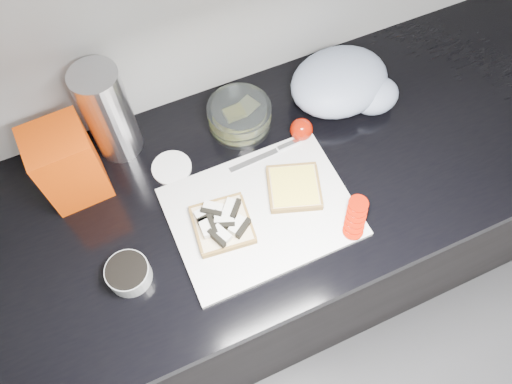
{
  "coord_description": "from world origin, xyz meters",
  "views": [
    {
      "loc": [
        -0.21,
        0.68,
        1.91
      ],
      "look_at": [
        0.0,
        1.15,
        0.95
      ],
      "focal_mm": 35.0,
      "sensor_mm": 36.0,
      "label": 1
    }
  ],
  "objects_px": {
    "steel_canister": "(108,113)",
    "cutting_board": "(261,212)",
    "bread_bag": "(68,164)",
    "glass_bowl": "(239,116)"
  },
  "relations": [
    {
      "from": "cutting_board",
      "to": "steel_canister",
      "type": "relative_size",
      "value": 1.6
    },
    {
      "from": "glass_bowl",
      "to": "steel_canister",
      "type": "xyz_separation_m",
      "value": [
        -0.29,
        0.06,
        0.09
      ]
    },
    {
      "from": "bread_bag",
      "to": "steel_canister",
      "type": "xyz_separation_m",
      "value": [
        0.12,
        0.07,
        0.03
      ]
    },
    {
      "from": "steel_canister",
      "to": "cutting_board",
      "type": "bearing_deg",
      "value": -52.79
    },
    {
      "from": "cutting_board",
      "to": "bread_bag",
      "type": "bearing_deg",
      "value": 146.41
    },
    {
      "from": "cutting_board",
      "to": "bread_bag",
      "type": "relative_size",
      "value": 2.02
    },
    {
      "from": "glass_bowl",
      "to": "steel_canister",
      "type": "bearing_deg",
      "value": 167.99
    },
    {
      "from": "cutting_board",
      "to": "steel_canister",
      "type": "distance_m",
      "value": 0.4
    },
    {
      "from": "glass_bowl",
      "to": "steel_canister",
      "type": "relative_size",
      "value": 0.62
    },
    {
      "from": "glass_bowl",
      "to": "bread_bag",
      "type": "relative_size",
      "value": 0.78
    }
  ]
}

